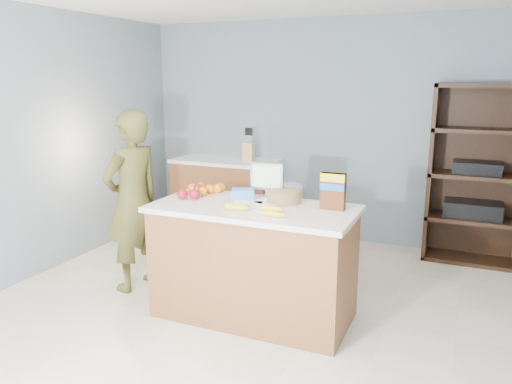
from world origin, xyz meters
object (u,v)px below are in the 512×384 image
at_px(counter_peninsula, 253,266).
at_px(tv, 267,178).
at_px(shelving_unit, 476,178).
at_px(person, 133,201).
at_px(cereal_box, 333,189).

distance_m(counter_peninsula, tv, 0.72).
distance_m(counter_peninsula, shelving_unit, 2.61).
relative_size(person, tv, 5.66).
bearing_deg(person, counter_peninsula, 100.13).
bearing_deg(shelving_unit, tv, -132.24).
bearing_deg(person, tv, 115.50).
bearing_deg(shelving_unit, counter_peninsula, -127.11).
distance_m(counter_peninsula, cereal_box, 0.88).
height_order(person, cereal_box, person).
xyz_separation_m(counter_peninsula, person, (-1.19, 0.09, 0.38)).
relative_size(counter_peninsula, cereal_box, 5.71).
bearing_deg(counter_peninsula, tv, 93.69).
relative_size(counter_peninsula, shelving_unit, 0.87).
bearing_deg(cereal_box, counter_peninsula, -165.84).
xyz_separation_m(shelving_unit, tv, (-1.57, -1.73, 0.19)).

